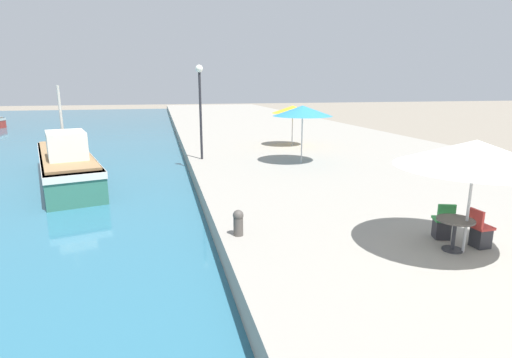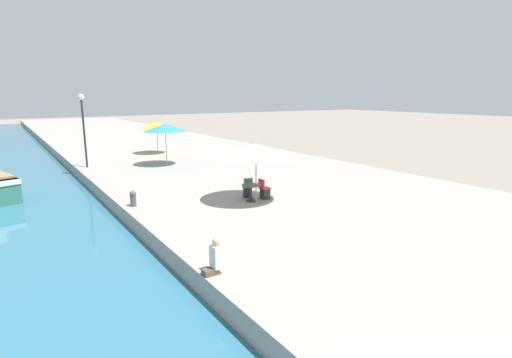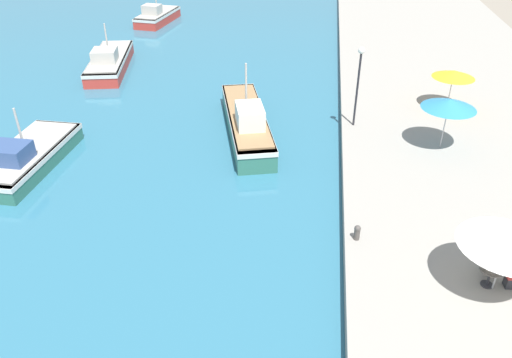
{
  "view_description": "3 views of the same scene",
  "coord_description": "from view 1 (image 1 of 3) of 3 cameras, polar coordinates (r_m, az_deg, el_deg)",
  "views": [
    {
      "loc": [
        -1.26,
        5.86,
        4.3
      ],
      "look_at": [
        1.5,
        17.48,
        1.47
      ],
      "focal_mm": 28.0,
      "sensor_mm": 36.0,
      "label": 1
    },
    {
      "loc": [
        -4.01,
        -1.15,
        5.22
      ],
      "look_at": [
        5.11,
        12.8,
        1.67
      ],
      "focal_mm": 28.0,
      "sensor_mm": 36.0,
      "label": 2
    },
    {
      "loc": [
        -1.41,
        -1.12,
        13.18
      ],
      "look_at": [
        -4.0,
        18.0,
        1.27
      ],
      "focal_mm": 35.0,
      "sensor_mm": 36.0,
      "label": 3
    }
  ],
  "objects": [
    {
      "name": "quay_promenade",
      "position": [
        32.73,
        3.18,
        6.33
      ],
      "size": [
        16.0,
        90.0,
        0.67
      ],
      "color": "gray",
      "rests_on": "ground_plane"
    },
    {
      "name": "lamppost",
      "position": [
        19.9,
        -8.0,
        11.64
      ],
      "size": [
        0.36,
        0.36,
        4.56
      ],
      "color": "#232328",
      "rests_on": "quay_promenade"
    },
    {
      "name": "cafe_umbrella_pink",
      "position": [
        9.53,
        28.85,
        3.21
      ],
      "size": [
        3.28,
        3.28,
        2.51
      ],
      "color": "#B7B7B7",
      "rests_on": "quay_promenade"
    },
    {
      "name": "cafe_chair_left",
      "position": [
        10.48,
        29.38,
        -6.82
      ],
      "size": [
        0.44,
        0.42,
        0.91
      ],
      "rotation": [
        0.0,
        0.0,
        -1.53
      ],
      "color": "#2D2D33",
      "rests_on": "quay_promenade"
    },
    {
      "name": "mooring_bollard",
      "position": [
        9.84,
        -2.55,
        -6.15
      ],
      "size": [
        0.26,
        0.26,
        0.65
      ],
      "color": "#4C4742",
      "rests_on": "quay_promenade"
    },
    {
      "name": "cafe_table",
      "position": [
        9.93,
        26.52,
        -6.28
      ],
      "size": [
        0.8,
        0.8,
        0.74
      ],
      "color": "#333338",
      "rests_on": "quay_promenade"
    },
    {
      "name": "cafe_chair_right",
      "position": [
        10.64,
        25.05,
        -6.06
      ],
      "size": [
        0.52,
        0.54,
        0.91
      ],
      "rotation": [
        0.0,
        0.0,
        -0.33
      ],
      "color": "#2D2D33",
      "rests_on": "quay_promenade"
    },
    {
      "name": "fishing_boat_mid",
      "position": [
        19.75,
        -25.46,
        2.04
      ],
      "size": [
        4.59,
        9.83,
        4.25
      ],
      "rotation": [
        0.0,
        0.0,
        0.27
      ],
      "color": "#33705B",
      "rests_on": "water_basin"
    },
    {
      "name": "cafe_umbrella_white",
      "position": [
        18.88,
        6.67,
        9.65
      ],
      "size": [
        2.78,
        2.78,
        2.7
      ],
      "color": "#B7B7B7",
      "rests_on": "quay_promenade"
    },
    {
      "name": "cafe_umbrella_striped",
      "position": [
        24.37,
        5.27,
        9.88
      ],
      "size": [
        2.52,
        2.52,
        2.42
      ],
      "color": "#B7B7B7",
      "rests_on": "quay_promenade"
    }
  ]
}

